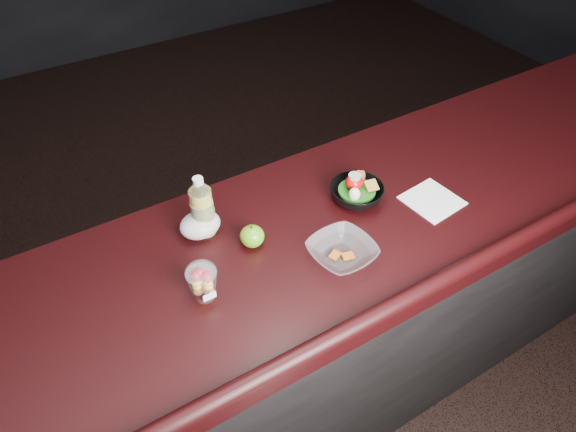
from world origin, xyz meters
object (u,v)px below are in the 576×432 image
object	(u,v)px
fruit_cup	(202,281)
takeout_bowl	(342,252)
green_apple	(252,236)
snack_bowl	(356,192)
lemonade_bottle	(202,210)

from	to	relation	value
fruit_cup	takeout_bowl	bearing A→B (deg)	-10.76
green_apple	snack_bowl	world-z (taller)	snack_bowl
lemonade_bottle	takeout_bowl	world-z (taller)	lemonade_bottle
fruit_cup	lemonade_bottle	bearing A→B (deg)	65.31
snack_bowl	fruit_cup	bearing A→B (deg)	-169.52
green_apple	snack_bowl	xyz separation A→B (m)	(0.38, 0.00, -0.00)
lemonade_bottle	takeout_bowl	xyz separation A→B (m)	(0.29, -0.30, -0.06)
fruit_cup	takeout_bowl	xyz separation A→B (m)	(0.39, -0.07, -0.04)
fruit_cup	takeout_bowl	size ratio (longest dim) A/B	0.59
lemonade_bottle	fruit_cup	xyz separation A→B (m)	(-0.10, -0.22, -0.03)
fruit_cup	green_apple	distance (m)	0.22
lemonade_bottle	snack_bowl	distance (m)	0.49
green_apple	takeout_bowl	bearing A→B (deg)	-42.34
green_apple	snack_bowl	distance (m)	0.38
takeout_bowl	lemonade_bottle	bearing A→B (deg)	134.16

